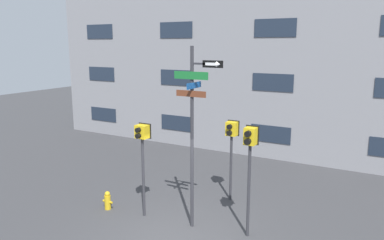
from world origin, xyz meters
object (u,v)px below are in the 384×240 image
(pedestrian_signal_right, at_px, (250,152))
(pedestrian_signal_left, at_px, (142,144))
(pedestrian_signal_across, at_px, (231,138))
(street_sign_pole, at_px, (194,124))
(fire_hydrant, at_px, (108,201))

(pedestrian_signal_right, bearing_deg, pedestrian_signal_left, -173.52)
(pedestrian_signal_across, bearing_deg, street_sign_pole, -93.94)
(street_sign_pole, distance_m, pedestrian_signal_right, 1.62)
(pedestrian_signal_across, xyz_separation_m, fire_hydrant, (-3.00, -2.48, -1.80))
(street_sign_pole, height_order, fire_hydrant, street_sign_pole)
(pedestrian_signal_left, height_order, pedestrian_signal_right, pedestrian_signal_right)
(pedestrian_signal_across, relative_size, fire_hydrant, 4.56)
(pedestrian_signal_right, height_order, fire_hydrant, pedestrian_signal_right)
(street_sign_pole, height_order, pedestrian_signal_across, street_sign_pole)
(pedestrian_signal_left, relative_size, pedestrian_signal_across, 1.06)
(pedestrian_signal_left, bearing_deg, pedestrian_signal_across, 52.44)
(street_sign_pole, bearing_deg, pedestrian_signal_left, -176.01)
(pedestrian_signal_right, height_order, pedestrian_signal_across, pedestrian_signal_right)
(street_sign_pole, xyz_separation_m, fire_hydrant, (-2.85, -0.30, -2.65))
(pedestrian_signal_left, xyz_separation_m, pedestrian_signal_right, (3.10, 0.35, 0.12))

